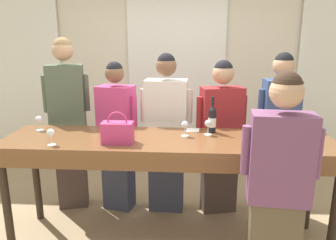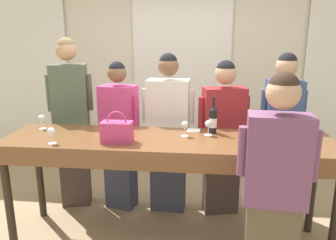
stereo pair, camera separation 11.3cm
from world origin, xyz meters
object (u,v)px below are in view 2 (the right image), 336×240
wine_glass_back_mid (288,142)px  guest_striped_shirt (223,136)px  wine_glass_center_mid (297,133)px  wine_glass_front_mid (42,119)px  guest_pink_top (120,135)px  host_pouring (275,190)px  guest_olive_jacket (72,121)px  wine_glass_front_left (185,126)px  wine_glass_front_right (51,132)px  wine_bottle (213,120)px  handbag (117,131)px  wine_glass_back_left (297,128)px  tasting_bar (167,151)px  guest_cream_sweater (168,133)px  guest_navy_coat (281,134)px  wine_glass_center_right (259,141)px  wine_glass_center_left (208,125)px

wine_glass_back_mid → guest_striped_shirt: size_ratio=0.08×
wine_glass_center_mid → wine_glass_front_mid: bearing=174.7°
guest_pink_top → host_pouring: host_pouring is taller
guest_olive_jacket → guest_pink_top: (0.53, -0.00, -0.15)m
wine_glass_front_left → wine_glass_front_right: size_ratio=1.00×
wine_bottle → handbag: wine_bottle is taller
wine_glass_front_right → host_pouring: size_ratio=0.08×
wine_glass_center_mid → wine_glass_back_left: 0.16m
tasting_bar → handbag: 0.47m
wine_glass_back_mid → guest_cream_sweater: guest_cream_sweater is taller
handbag → wine_glass_front_right: 0.55m
wine_glass_front_mid → guest_navy_coat: (2.36, 0.41, -0.20)m
guest_striped_shirt → guest_cream_sweater: bearing=180.0°
handbag → guest_striped_shirt: bearing=38.4°
wine_glass_center_right → guest_cream_sweater: bearing=131.7°
wine_glass_center_right → guest_navy_coat: (0.38, 0.89, -0.20)m
wine_bottle → wine_glass_back_mid: (0.55, -0.52, -0.03)m
tasting_bar → guest_cream_sweater: size_ratio=1.69×
wine_glass_back_left → guest_pink_top: 1.81m
wine_bottle → wine_glass_front_left: (-0.25, -0.14, -0.03)m
wine_glass_front_right → guest_olive_jacket: size_ratio=0.07×
guest_striped_shirt → guest_navy_coat: 0.59m
wine_glass_front_right → guest_olive_jacket: guest_olive_jacket is taller
guest_pink_top → guest_cream_sweater: 0.54m
wine_glass_front_mid → wine_glass_back_left: size_ratio=1.00×
handbag → wine_glass_back_mid: 1.38m
wine_glass_front_mid → tasting_bar: bearing=-9.4°
handbag → wine_glass_front_left: size_ratio=1.94×
wine_glass_back_mid → guest_striped_shirt: guest_striped_shirt is taller
wine_glass_back_left → wine_glass_back_mid: 0.45m
guest_pink_top → host_pouring: (1.40, -1.24, 0.04)m
wine_glass_front_right → guest_striped_shirt: bearing=29.5°
wine_glass_front_left → guest_striped_shirt: bearing=53.7°
handbag → guest_olive_jacket: guest_olive_jacket is taller
guest_olive_jacket → wine_glass_center_mid: bearing=-15.9°
wine_glass_back_left → wine_bottle: bearing=171.8°
tasting_bar → wine_glass_center_right: wine_glass_center_right is taller
wine_glass_center_mid → guest_olive_jacket: guest_olive_jacket is taller
wine_glass_center_left → guest_striped_shirt: size_ratio=0.08×
wine_glass_center_mid → host_pouring: 0.71m
guest_cream_sweater → handbag: bearing=-115.7°
wine_glass_front_mid → wine_glass_center_right: same height
wine_glass_front_right → guest_striped_shirt: size_ratio=0.08×
wine_glass_center_right → wine_glass_center_mid: bearing=37.0°
handbag → guest_navy_coat: size_ratio=0.16×
guest_olive_jacket → guest_navy_coat: 2.24m
wine_glass_front_mid → wine_glass_front_right: same height
wine_glass_center_left → guest_navy_coat: guest_navy_coat is taller
wine_glass_front_mid → host_pouring: size_ratio=0.08×
wine_glass_front_right → wine_glass_back_left: bearing=9.8°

